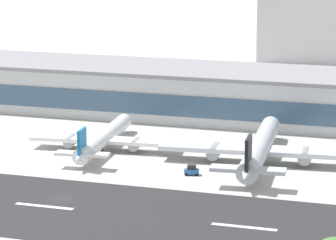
{
  "coord_description": "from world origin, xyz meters",
  "views": [
    {
      "loc": [
        73.29,
        -158.75,
        54.3
      ],
      "look_at": [
        9.28,
        40.01,
        8.06
      ],
      "focal_mm": 98.21,
      "sensor_mm": 36.0,
      "label": 1
    }
  ],
  "objects": [
    {
      "name": "runway_strip",
      "position": [
        0.0,
        -5.85,
        0.04
      ],
      "size": [
        800.0,
        36.09,
        0.08
      ],
      "primitive_type": "cube",
      "color": "#262628",
      "rests_on": "ground_plane"
    },
    {
      "name": "runway_centreline_dash_5",
      "position": [
        38.38,
        -5.85,
        0.09
      ],
      "size": [
        12.0,
        1.2,
        0.01
      ],
      "primitive_type": "cube",
      "color": "white",
      "rests_on": "runway_strip"
    },
    {
      "name": "service_baggage_tug_0",
      "position": [
        19.78,
        24.02,
        1.05
      ],
      "size": [
        3.51,
        2.58,
        2.2
      ],
      "rotation": [
        0.0,
        0.0,
        3.41
      ],
      "color": "#23569E",
      "rests_on": "ground_plane"
    },
    {
      "name": "airliner_black_tail_gate_1",
      "position": [
        31.71,
        36.8,
        3.46
      ],
      "size": [
        45.94,
        51.99,
        10.86
      ],
      "rotation": [
        0.0,
        0.0,
        1.67
      ],
      "color": "silver",
      "rests_on": "ground_plane"
    },
    {
      "name": "airliner_blue_tail_gate_0",
      "position": [
        -6.26,
        37.35,
        2.85
      ],
      "size": [
        35.68,
        42.79,
        8.94
      ],
      "rotation": [
        0.0,
        0.0,
        1.67
      ],
      "color": "silver",
      "rests_on": "ground_plane"
    },
    {
      "name": "ground_plane",
      "position": [
        0.0,
        0.0,
        0.0
      ],
      "size": [
        1400.0,
        1400.0,
        0.0
      ],
      "primitive_type": "plane",
      "color": "#B2AFA8"
    },
    {
      "name": "terminal_building",
      "position": [
        11.6,
        82.48,
        6.76
      ],
      "size": [
        190.98,
        30.22,
        13.5
      ],
      "color": "#B7BABC",
      "rests_on": "ground_plane"
    },
    {
      "name": "runway_centreline_dash_4",
      "position": [
        -0.89,
        -5.85,
        0.09
      ],
      "size": [
        12.0,
        1.2,
        0.01
      ],
      "primitive_type": "cube",
      "color": "white",
      "rests_on": "runway_strip"
    }
  ]
}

